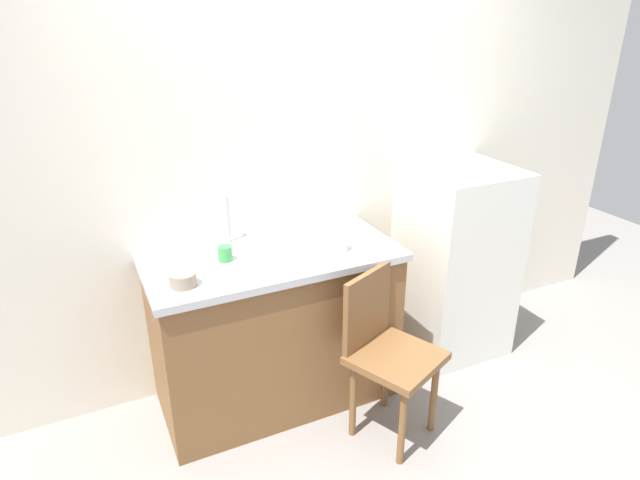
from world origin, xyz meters
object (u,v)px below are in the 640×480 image
dish_tray (267,251)px  cup_green (225,253)px  refrigerator (455,261)px  cup_white (340,241)px  chair (386,349)px  terracotta_bowl (183,279)px

dish_tray → cup_green: cup_green is taller
refrigerator → dish_tray: bearing=-179.1°
dish_tray → cup_white: bearing=-16.7°
dish_tray → cup_white: (0.36, -0.11, 0.03)m
chair → cup_white: size_ratio=8.10×
chair → cup_green: (-0.65, 0.52, 0.45)m
cup_white → cup_green: (-0.57, 0.14, -0.02)m
dish_tray → terracotta_bowl: 0.48m
terracotta_bowl → cup_green: bearing=35.2°
refrigerator → chair: bearing=-148.6°
chair → dish_tray: bearing=108.6°
refrigerator → dish_tray: 1.30m
chair → cup_green: size_ratio=11.27×
chair → dish_tray: (-0.44, 0.48, 0.43)m
terracotta_bowl → refrigerator: bearing=5.3°
terracotta_bowl → chair: bearing=-20.5°
chair → terracotta_bowl: bearing=135.4°
refrigerator → dish_tray: refrigerator is taller
dish_tray → terracotta_bowl: bearing=-163.1°
cup_white → cup_green: size_ratio=1.39×
cup_white → cup_green: bearing=165.9°
refrigerator → terracotta_bowl: (-1.72, -0.16, 0.33)m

